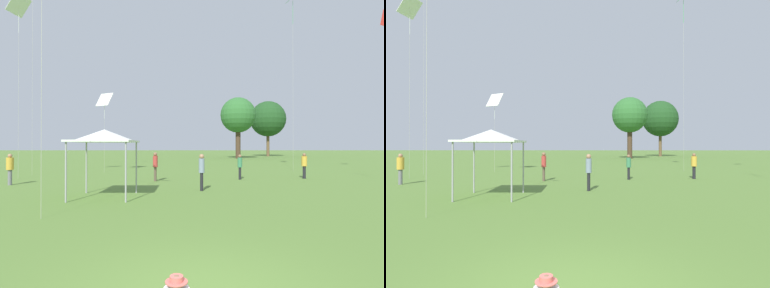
% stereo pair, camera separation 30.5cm
% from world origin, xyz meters
% --- Properties ---
extents(person_standing_0, '(0.40, 0.40, 1.81)m').
position_xyz_m(person_standing_0, '(0.34, 10.42, 1.12)').
color(person_standing_0, black).
rests_on(person_standing_0, ground).
extents(person_standing_2, '(0.54, 0.54, 1.77)m').
position_xyz_m(person_standing_2, '(-10.39, 12.59, 1.05)').
color(person_standing_2, slate).
rests_on(person_standing_2, ground).
extents(person_standing_3, '(0.46, 0.46, 1.72)m').
position_xyz_m(person_standing_3, '(7.45, 15.94, 1.02)').
color(person_standing_3, black).
rests_on(person_standing_3, ground).
extents(person_standing_4, '(0.33, 0.33, 1.64)m').
position_xyz_m(person_standing_4, '(3.01, 15.37, 0.99)').
color(person_standing_4, black).
rests_on(person_standing_4, ground).
extents(person_standing_5, '(0.41, 0.41, 1.80)m').
position_xyz_m(person_standing_5, '(-2.43, 14.46, 1.11)').
color(person_standing_5, brown).
rests_on(person_standing_5, ground).
extents(canopy_tent, '(2.62, 2.62, 2.91)m').
position_xyz_m(canopy_tent, '(-3.90, 8.58, 2.62)').
color(canopy_tent, white).
rests_on(canopy_tent, ground).
extents(kite_0, '(1.50, 1.22, 6.70)m').
position_xyz_m(kite_0, '(-7.54, 20.98, 6.05)').
color(kite_0, white).
rests_on(kite_0, ground).
extents(kite_1, '(0.95, 1.20, 15.73)m').
position_xyz_m(kite_1, '(8.73, 21.95, 14.76)').
color(kite_1, green).
rests_on(kite_1, ground).
extents(kite_5, '(1.13, 1.54, 12.15)m').
position_xyz_m(kite_5, '(-11.67, 15.59, 11.38)').
color(kite_5, white).
rests_on(kite_5, ground).
extents(distant_tree_0, '(7.54, 7.54, 11.78)m').
position_xyz_m(distant_tree_0, '(16.09, 59.56, 7.98)').
color(distant_tree_0, brown).
rests_on(distant_tree_0, ground).
extents(distant_tree_1, '(6.17, 6.17, 10.72)m').
position_xyz_m(distant_tree_1, '(7.94, 48.14, 7.55)').
color(distant_tree_1, '#473323').
rests_on(distant_tree_1, ground).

